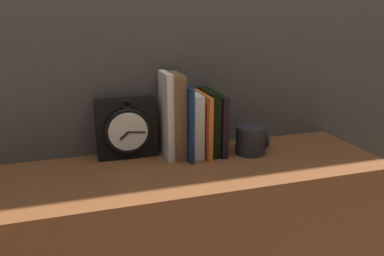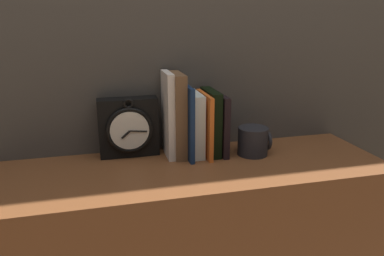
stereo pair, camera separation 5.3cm
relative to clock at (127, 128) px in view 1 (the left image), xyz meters
The scene contains 9 objects.
clock is the anchor object (origin of this frame).
book_slot0_white 0.13m from the clock, 12.61° to the right, with size 0.02×0.12×0.26m.
book_slot1_brown 0.15m from the clock, 12.00° to the right, with size 0.03×0.13×0.26m.
book_slot2_navy 0.18m from the clock, 14.50° to the right, with size 0.01×0.16×0.22m.
book_slot3_white 0.20m from the clock, ahead, with size 0.04×0.13×0.19m.
book_slot4_orange 0.23m from the clock, 11.26° to the right, with size 0.01×0.16×0.19m.
book_slot5_black 0.25m from the clock, ahead, with size 0.03×0.14×0.20m.
book_slot6_black 0.28m from the clock, ahead, with size 0.02×0.15×0.19m.
mug 0.39m from the clock, 12.96° to the right, with size 0.10×0.09×0.09m.
Camera 1 is at (-0.30, -0.95, 1.19)m, focal length 35.00 mm.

